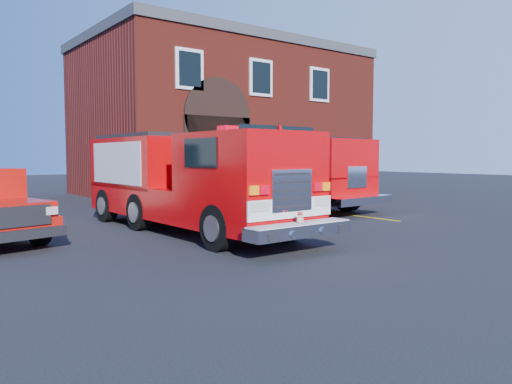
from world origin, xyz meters
TOP-DOWN VIEW (x-y plane):
  - ground at (0.00, 0.00)m, footprint 100.00×100.00m
  - parking_stripe_near at (6.50, 1.00)m, footprint 0.12×3.00m
  - parking_stripe_mid at (6.50, 4.00)m, footprint 0.12×3.00m
  - parking_stripe_far at (6.50, 7.00)m, footprint 0.12×3.00m
  - fire_station at (8.99, 13.98)m, footprint 15.20×10.20m
  - fire_engine at (-0.10, 1.91)m, footprint 2.81×9.36m
  - secondary_truck at (6.00, 5.67)m, footprint 3.49×9.38m

SIDE VIEW (x-z plane):
  - ground at x=0.00m, z-range 0.00..0.00m
  - parking_stripe_near at x=6.50m, z-range 0.00..0.01m
  - parking_stripe_mid at x=6.50m, z-range 0.00..0.01m
  - parking_stripe_far at x=6.50m, z-range 0.00..0.01m
  - fire_engine at x=-0.10m, z-range 0.05..2.92m
  - secondary_truck at x=6.00m, z-range 0.13..3.12m
  - fire_station at x=8.99m, z-range 0.03..8.48m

